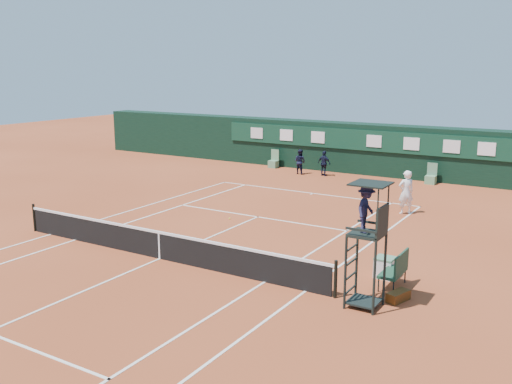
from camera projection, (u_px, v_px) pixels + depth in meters
ground at (160, 259)px, 19.24m from camera, size 90.00×90.00×0.00m
court_lines at (160, 259)px, 19.24m from camera, size 11.05×23.85×0.01m
tennis_net at (159, 244)px, 19.13m from camera, size 12.90×0.10×1.10m
back_wall at (363, 148)px, 34.56m from camera, size 40.00×1.65×3.00m
linesman_chair_left at (274, 163)px, 36.55m from camera, size 0.55×0.50×1.15m
linesman_chair_right at (431, 178)px, 31.48m from camera, size 0.55×0.50×1.15m
umpire_chair at (367, 219)px, 14.89m from camera, size 0.96×0.95×3.42m
player_bench at (396, 269)px, 16.59m from camera, size 0.56×1.20×1.10m
tennis_bag at (398, 296)px, 15.75m from camera, size 0.54×0.81×0.28m
cooler at (385, 267)px, 17.49m from camera, size 0.57×0.57×0.65m
tennis_ball at (230, 218)px, 24.22m from camera, size 0.07×0.07×0.07m
player at (406, 192)px, 24.94m from camera, size 0.83×0.82×1.94m
ball_kid_left at (300, 162)px, 34.33m from camera, size 0.82×0.69×1.50m
ball_kid_right at (324, 163)px, 33.72m from camera, size 0.93×0.53×1.49m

